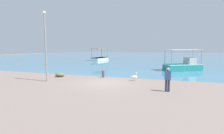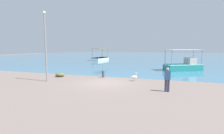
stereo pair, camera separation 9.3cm
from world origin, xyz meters
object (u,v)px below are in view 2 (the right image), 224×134
at_px(pelican, 134,77).
at_px(net_pile, 60,75).
at_px(fishing_boat_far_left, 100,58).
at_px(fishing_boat_near_right, 184,65).
at_px(lamp_post, 45,43).
at_px(mooring_bollard, 103,73).
at_px(fisherman_standing, 167,79).

xyz_separation_m(pelican, net_pile, (-7.89, -0.14, -0.16)).
distance_m(fishing_boat_far_left, pelican, 25.40).
bearing_deg(fishing_boat_near_right, pelican, -117.24).
relative_size(pelican, lamp_post, 0.13).
xyz_separation_m(fishing_boat_far_left, mooring_bollard, (9.02, -21.25, -0.13)).
distance_m(fisherman_standing, net_pile, 11.23).
height_order(fishing_boat_near_right, mooring_bollard, fishing_boat_near_right).
bearing_deg(lamp_post, mooring_bollard, 40.36).
bearing_deg(lamp_post, fishing_boat_near_right, 44.04).
relative_size(fishing_boat_far_left, lamp_post, 0.82).
xyz_separation_m(fishing_boat_near_right, net_pile, (-12.69, -9.46, -0.45)).
distance_m(fishing_boat_near_right, fisherman_standing, 12.54).
distance_m(pelican, net_pile, 7.89).
xyz_separation_m(fishing_boat_far_left, fishing_boat_near_right, (17.23, -12.82, 0.13)).
height_order(mooring_bollard, net_pile, mooring_bollard).
bearing_deg(fishing_boat_far_left, fishing_boat_near_right, -36.66).
xyz_separation_m(fishing_boat_near_right, lamp_post, (-12.34, -11.94, 2.82)).
distance_m(fishing_boat_far_left, fishing_boat_near_right, 21.48).
height_order(fishing_boat_far_left, fisherman_standing, fishing_boat_far_left).
bearing_deg(fishing_boat_far_left, pelican, -60.69).
bearing_deg(net_pile, fishing_boat_near_right, 36.71).
bearing_deg(net_pile, fisherman_standing, -15.17).
distance_m(fishing_boat_far_left, mooring_bollard, 23.08).
height_order(pelican, net_pile, pelican).
relative_size(fishing_boat_near_right, lamp_post, 0.83).
relative_size(pelican, mooring_bollard, 1.06).
distance_m(fishing_boat_near_right, pelican, 10.49).
height_order(fishing_boat_near_right, net_pile, fishing_boat_near_right).
bearing_deg(fishing_boat_far_left, fisherman_standing, -58.67).
height_order(fisherman_standing, net_pile, fisherman_standing).
bearing_deg(mooring_bollard, fishing_boat_near_right, 45.74).
bearing_deg(net_pile, pelican, 1.01).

